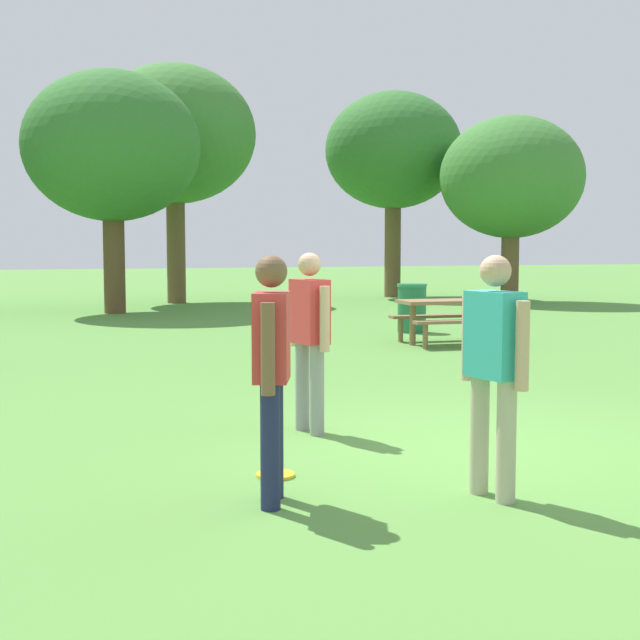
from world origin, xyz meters
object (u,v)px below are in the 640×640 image
object	(u,v)px
tree_back_left	(393,152)
tree_far_right	(112,147)
trash_can_further_along	(412,308)
frisbee	(275,475)
person_thrower	(310,330)
person_bystander	(272,362)
tree_back_right	(512,178)
tree_slender_mid	(174,135)
person_catcher	(494,360)
picnic_table_near	(448,312)

from	to	relation	value
tree_back_left	tree_far_right	bearing A→B (deg)	-158.28
trash_can_further_along	frisbee	bearing A→B (deg)	-122.15
person_thrower	tree_back_left	distance (m)	21.64
person_bystander	tree_back_right	distance (m)	21.45
person_bystander	tree_back_left	distance (m)	23.80
person_bystander	trash_can_further_along	xyz separation A→B (m)	(6.05, 9.89, -0.46)
tree_back_left	trash_can_further_along	bearing A→B (deg)	-113.79
tree_slender_mid	tree_back_left	bearing A→B (deg)	3.86
person_thrower	frisbee	xyz separation A→B (m)	(-0.76, -1.34, -0.93)
person_bystander	trash_can_further_along	bearing A→B (deg)	58.56
tree_far_right	tree_back_right	size ratio (longest dim) A/B	1.09
person_bystander	tree_slender_mid	world-z (taller)	tree_slender_mid
person_thrower	trash_can_further_along	world-z (taller)	person_thrower
person_catcher	tree_back_left	world-z (taller)	tree_back_left
frisbee	tree_slender_mid	distance (m)	20.57
person_bystander	tree_back_right	size ratio (longest dim) A/B	0.29
trash_can_further_along	person_thrower	bearing A→B (deg)	-122.56
person_bystander	tree_back_right	bearing A→B (deg)	52.68
tree_slender_mid	tree_far_right	bearing A→B (deg)	-124.03
frisbee	tree_back_left	size ratio (longest dim) A/B	0.04
trash_can_further_along	tree_slender_mid	size ratio (longest dim) A/B	0.14
tree_back_right	frisbee	bearing A→B (deg)	-127.88
tree_slender_mid	picnic_table_near	bearing A→B (deg)	-79.91
person_catcher	frisbee	distance (m)	1.84
trash_can_further_along	tree_slender_mid	bearing A→B (deg)	103.82
tree_far_right	tree_slender_mid	distance (m)	4.11
picnic_table_near	trash_can_further_along	size ratio (longest dim) A/B	1.91
tree_slender_mid	tree_back_right	bearing A→B (deg)	-19.89
tree_back_left	tree_slender_mid	bearing A→B (deg)	-176.14
tree_back_left	tree_back_right	size ratio (longest dim) A/B	1.22
tree_back_right	trash_can_further_along	bearing A→B (deg)	-134.27
person_thrower	picnic_table_near	xyz separation A→B (m)	(4.72, 5.86, -0.38)
tree_far_right	tree_back_left	xyz separation A→B (m)	(9.64, 3.84, 0.66)
person_catcher	picnic_table_near	distance (m)	9.28
person_thrower	tree_back_right	distance (m)	19.32
tree_back_right	tree_far_right	bearing A→B (deg)	179.69
person_thrower	person_catcher	bearing A→B (deg)	-79.41
frisbee	picnic_table_near	bearing A→B (deg)	52.71
person_catcher	tree_far_right	bearing A→B (deg)	90.66
tree_far_right	person_thrower	bearing A→B (deg)	-90.92
person_thrower	trash_can_further_along	size ratio (longest dim) A/B	1.71
person_catcher	tree_slender_mid	distance (m)	21.21
person_catcher	tree_far_right	world-z (taller)	tree_far_right
frisbee	tree_back_right	xyz separation A→B (m)	(12.67, 16.29, 3.71)
tree_far_right	person_catcher	bearing A→B (deg)	-89.34
tree_back_left	tree_back_right	xyz separation A→B (m)	(2.03, -3.90, -1.10)
trash_can_further_along	tree_back_right	size ratio (longest dim) A/B	0.17
person_bystander	frisbee	bearing A→B (deg)	70.36
person_thrower	person_bystander	size ratio (longest dim) A/B	1.00
person_thrower	person_catcher	size ratio (longest dim) A/B	1.00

